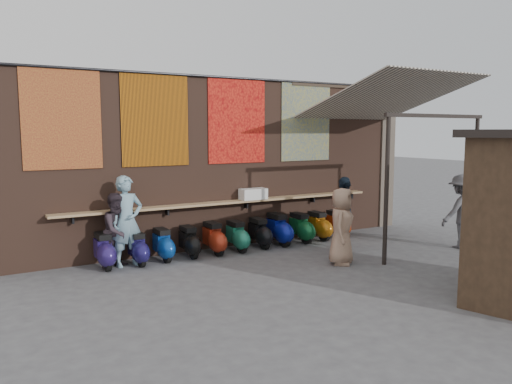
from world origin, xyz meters
TOP-DOWN VIEW (x-y plane):
  - ground at (0.00, 0.00)m, footprint 70.00×70.00m
  - brick_wall at (0.00, 2.70)m, footprint 10.00×0.40m
  - pier_right at (5.20, 2.70)m, footprint 0.50×0.50m
  - eating_counter at (0.00, 2.33)m, footprint 8.00×0.32m
  - shelf_box at (0.63, 2.30)m, footprint 0.65×0.31m
  - tapestry_redgold at (-3.60, 2.48)m, footprint 1.50×0.02m
  - tapestry_sun at (-1.70, 2.48)m, footprint 1.50×0.02m
  - tapestry_orange at (0.30, 2.48)m, footprint 1.50×0.02m
  - tapestry_multi at (2.30, 2.48)m, footprint 1.50×0.02m
  - hang_rail at (0.00, 2.47)m, footprint 9.50×0.06m
  - scooter_stool_0 at (-2.99, 2.03)m, footprint 0.34×0.75m
  - scooter_stool_1 at (-2.32, 1.97)m, footprint 0.32×0.71m
  - scooter_stool_2 at (-1.76, 2.02)m, footprint 0.32×0.72m
  - scooter_stool_3 at (-1.15, 2.02)m, footprint 0.32×0.71m
  - scooter_stool_4 at (-0.57, 1.99)m, footprint 0.34×0.75m
  - scooter_stool_5 at (0.01, 1.98)m, footprint 0.33×0.73m
  - scooter_stool_6 at (0.64, 2.02)m, footprint 0.33×0.73m
  - scooter_stool_7 at (1.18, 2.01)m, footprint 0.36×0.80m
  - scooter_stool_8 at (1.82, 1.98)m, footprint 0.34×0.76m
  - scooter_stool_9 at (2.37, 1.99)m, footprint 0.34×0.75m
  - scooter_stool_10 at (2.97, 1.99)m, footprint 0.33×0.73m
  - diner_left at (-2.52, 2.00)m, footprint 0.73×0.53m
  - diner_right at (-2.71, 2.00)m, footprint 0.92×0.85m
  - shopper_navy at (2.23, 0.84)m, footprint 1.03×0.98m
  - shopper_grey at (4.75, -0.42)m, footprint 1.18×0.74m
  - shopper_tan at (1.35, -0.11)m, footprint 0.92×0.90m
  - stall_sign at (2.38, -2.67)m, footprint 1.16×0.40m
  - stall_shelf at (2.38, -2.67)m, footprint 1.98×0.70m
  - awning_canvas at (3.50, 0.90)m, footprint 3.20×3.28m
  - awning_ledger at (3.50, 2.49)m, footprint 3.30×0.08m
  - awning_header at (3.50, -0.60)m, footprint 3.00×0.08m
  - awning_post_left at (2.10, -0.60)m, footprint 0.09×0.09m
  - awning_post_right at (4.90, -0.60)m, footprint 0.09×0.09m

SIDE VIEW (x-z plane):
  - ground at x=0.00m, z-range 0.00..0.00m
  - scooter_stool_1 at x=-2.32m, z-range 0.00..0.67m
  - scooter_stool_3 at x=-1.15m, z-range 0.00..0.68m
  - scooter_stool_2 at x=-1.76m, z-range 0.00..0.68m
  - scooter_stool_10 at x=2.97m, z-range 0.00..0.69m
  - scooter_stool_5 at x=0.01m, z-range 0.00..0.69m
  - scooter_stool_6 at x=0.64m, z-range 0.00..0.70m
  - scooter_stool_9 at x=2.37m, z-range 0.00..0.71m
  - scooter_stool_4 at x=-0.57m, z-range 0.00..0.71m
  - scooter_stool_0 at x=-2.99m, z-range 0.00..0.71m
  - scooter_stool_8 at x=1.82m, z-range 0.00..0.72m
  - scooter_stool_7 at x=1.18m, z-range 0.00..0.76m
  - diner_right at x=-2.71m, z-range 0.00..1.52m
  - shopper_tan at x=1.35m, z-range 0.00..1.60m
  - shopper_navy at x=2.23m, z-range 0.00..1.72m
  - shopper_grey at x=4.75m, z-range 0.00..1.76m
  - diner_left at x=-2.52m, z-range 0.00..1.86m
  - stall_shelf at x=2.38m, z-range 0.94..1.00m
  - eating_counter at x=0.00m, z-range 1.08..1.12m
  - shelf_box at x=0.63m, z-range 1.12..1.39m
  - awning_post_left at x=2.10m, z-range 0.00..3.10m
  - awning_post_right at x=4.90m, z-range 0.00..3.10m
  - stall_sign at x=2.38m, z-range 1.68..2.18m
  - brick_wall at x=0.00m, z-range 0.00..4.00m
  - pier_right at x=5.20m, z-range 0.00..4.00m
  - tapestry_redgold at x=-3.60m, z-range 2.00..4.00m
  - tapestry_sun at x=-1.70m, z-range 2.00..4.00m
  - tapestry_orange at x=0.30m, z-range 2.00..4.00m
  - tapestry_multi at x=2.30m, z-range 2.00..4.00m
  - awning_header at x=3.50m, z-range 3.04..3.12m
  - awning_canvas at x=3.50m, z-range 3.07..4.03m
  - awning_ledger at x=3.50m, z-range 3.89..4.01m
  - hang_rail at x=0.00m, z-range 3.95..4.01m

